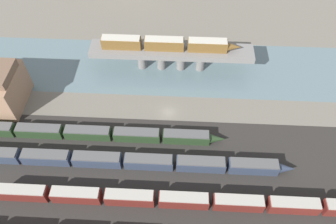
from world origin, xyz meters
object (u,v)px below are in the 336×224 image
object	(u,v)px
train_on_bridge	(169,44)
train_yard_mid	(217,202)
train_yard_outer	(94,133)
train_yard_far	(78,159)

from	to	relation	value
train_on_bridge	train_yard_mid	distance (m)	49.84
train_on_bridge	train_yard_mid	bearing A→B (deg)	-73.80
train_yard_mid	train_yard_outer	bearing A→B (deg)	150.86
train_yard_outer	train_yard_far	bearing A→B (deg)	-107.19
train_on_bridge	train_yard_outer	size ratio (longest dim) A/B	0.60
train_yard_mid	train_yard_outer	world-z (taller)	train_yard_mid
train_yard_far	train_yard_outer	distance (m)	8.71
train_yard_mid	train_yard_far	xyz separation A→B (m)	(-35.59, 10.09, -0.16)
train_yard_far	train_on_bridge	bearing A→B (deg)	59.51
train_on_bridge	train_yard_far	distance (m)	43.88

